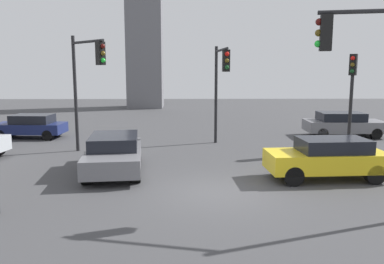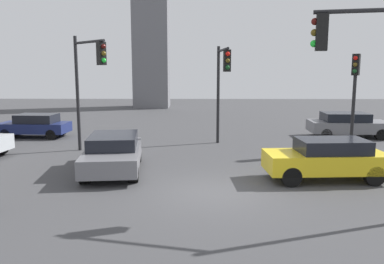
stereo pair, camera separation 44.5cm
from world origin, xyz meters
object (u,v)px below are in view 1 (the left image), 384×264
(traffic_light_1, at_px, (352,84))
(traffic_light_4, at_px, (87,72))
(car_2, at_px, (343,124))
(car_1, at_px, (31,126))
(car_0, at_px, (328,158))
(traffic_light_0, at_px, (221,75))
(car_4, at_px, (114,153))

(traffic_light_1, distance_m, traffic_light_4, 12.48)
(car_2, bearing_deg, car_1, -177.16)
(car_2, bearing_deg, car_0, -112.47)
(traffic_light_0, height_order, traffic_light_1, traffic_light_0)
(traffic_light_0, height_order, traffic_light_4, traffic_light_4)
(traffic_light_4, relative_size, car_0, 1.27)
(traffic_light_0, distance_m, car_1, 11.65)
(traffic_light_0, height_order, car_4, traffic_light_0)
(traffic_light_1, height_order, car_4, traffic_light_1)
(traffic_light_1, height_order, car_0, traffic_light_1)
(car_4, bearing_deg, traffic_light_4, -157.78)
(car_1, bearing_deg, car_4, 132.18)
(car_0, bearing_deg, car_4, -11.93)
(car_1, bearing_deg, traffic_light_4, 138.09)
(traffic_light_0, height_order, car_1, traffic_light_0)
(car_1, bearing_deg, traffic_light_1, 169.50)
(car_4, bearing_deg, car_1, -147.29)
(traffic_light_0, bearing_deg, car_1, -110.56)
(traffic_light_1, height_order, car_2, traffic_light_1)
(traffic_light_0, height_order, car_0, traffic_light_0)
(car_2, bearing_deg, traffic_light_1, -106.44)
(traffic_light_1, distance_m, car_4, 11.60)
(traffic_light_1, relative_size, car_1, 1.16)
(car_4, bearing_deg, car_0, 75.24)
(traffic_light_0, distance_m, car_0, 7.39)
(car_0, distance_m, car_2, 10.13)
(traffic_light_4, height_order, car_0, traffic_light_4)
(traffic_light_1, distance_m, car_2, 5.28)
(traffic_light_1, distance_m, car_1, 17.70)
(traffic_light_1, relative_size, car_2, 1.02)
(traffic_light_4, bearing_deg, car_0, 21.79)
(traffic_light_0, relative_size, car_0, 1.18)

